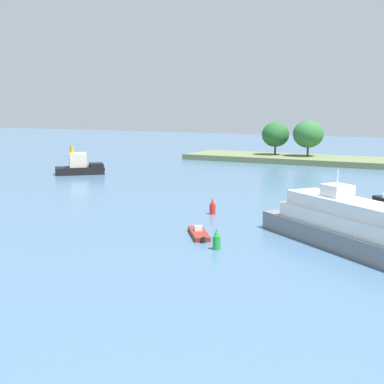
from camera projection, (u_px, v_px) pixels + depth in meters
treeline_island at (360, 151)px, 119.77m from camera, size 75.83×15.06×10.02m
tugboat at (80, 167)px, 103.63m from camera, size 8.93×8.83×5.15m
white_riverboat at (357, 229)px, 48.97m from camera, size 21.46×17.32×6.86m
fishing_skiff at (199, 233)px, 54.78m from camera, size 4.39×5.22×0.94m
channel_buoy_red at (213, 207)px, 65.68m from camera, size 0.70×0.70×1.90m
channel_buoy_green at (217, 240)px, 49.59m from camera, size 0.70×0.70×1.90m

